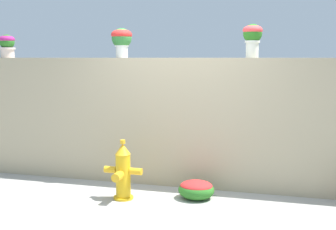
{
  "coord_description": "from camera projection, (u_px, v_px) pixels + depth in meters",
  "views": [
    {
      "loc": [
        1.41,
        -4.92,
        1.85
      ],
      "look_at": [
        -0.18,
        0.89,
        1.04
      ],
      "focal_mm": 46.23,
      "sensor_mm": 36.0,
      "label": 1
    }
  ],
  "objects": [
    {
      "name": "potted_plant_2",
      "position": [
        253.0,
        36.0,
        5.86
      ],
      "size": [
        0.27,
        0.27,
        0.45
      ],
      "color": "beige",
      "rests_on": "stone_wall"
    },
    {
      "name": "fire_hydrant",
      "position": [
        123.0,
        173.0,
        5.63
      ],
      "size": [
        0.52,
        0.4,
        0.79
      ],
      "color": "gold",
      "rests_on": "ground"
    },
    {
      "name": "potted_plant_1",
      "position": [
        122.0,
        39.0,
        6.31
      ],
      "size": [
        0.31,
        0.31,
        0.43
      ],
      "color": "silver",
      "rests_on": "stone_wall"
    },
    {
      "name": "potted_plant_0",
      "position": [
        7.0,
        44.0,
        6.86
      ],
      "size": [
        0.25,
        0.25,
        0.37
      ],
      "color": "beige",
      "rests_on": "stone_wall"
    },
    {
      "name": "flower_bush_left",
      "position": [
        196.0,
        189.0,
        5.68
      ],
      "size": [
        0.48,
        0.43,
        0.25
      ],
      "color": "#2C7023",
      "rests_on": "ground"
    },
    {
      "name": "stone_wall",
      "position": [
        184.0,
        122.0,
        6.24
      ],
      "size": [
        6.51,
        0.38,
        1.84
      ],
      "primitive_type": "cube",
      "color": "tan",
      "rests_on": "ground"
    },
    {
      "name": "ground_plane",
      "position": [
        163.0,
        208.0,
        5.32
      ],
      "size": [
        24.0,
        24.0,
        0.0
      ],
      "primitive_type": "plane",
      "color": "#9E9C96"
    }
  ]
}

